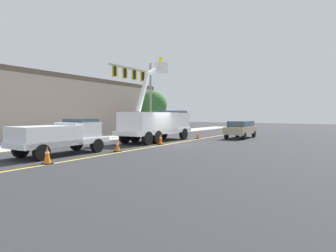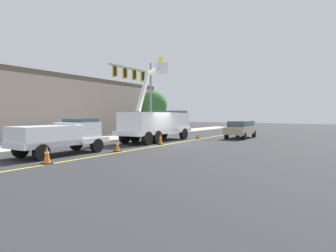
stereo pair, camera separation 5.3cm
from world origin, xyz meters
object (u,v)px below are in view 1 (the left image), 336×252
passing_minivan (241,128)px  traffic_cone_leading (47,155)px  utility_bucket_truck (157,123)px  traffic_cone_trailing (198,135)px  service_pickup_truck (60,136)px  traffic_cone_mid_rear (161,139)px  traffic_cone_mid_front (117,146)px  traffic_signal_mast (138,83)px

passing_minivan → traffic_cone_leading: size_ratio=5.77×
utility_bucket_truck → traffic_cone_trailing: 4.81m
service_pickup_truck → traffic_cone_mid_rear: 7.93m
service_pickup_truck → passing_minivan: service_pickup_truck is taller
utility_bucket_truck → traffic_cone_mid_front: bearing=-161.8°
utility_bucket_truck → traffic_cone_mid_rear: bearing=-136.2°
traffic_cone_mid_rear → traffic_signal_mast: (4.16, 6.04, 5.07)m
traffic_cone_mid_front → traffic_signal_mast: size_ratio=0.10×
traffic_cone_trailing → traffic_signal_mast: (-2.17, 5.73, 5.15)m
traffic_cone_mid_rear → passing_minivan: bearing=-16.3°
traffic_cone_mid_front → passing_minivan: bearing=-9.5°
utility_bucket_truck → traffic_signal_mast: bearing=62.3°
passing_minivan → traffic_signal_mast: traffic_signal_mast is taller
passing_minivan → traffic_signal_mast: 11.21m
traffic_cone_leading → traffic_cone_trailing: (16.21, 1.22, -0.07)m
traffic_cone_trailing → traffic_cone_mid_rear: bearing=-177.2°
traffic_cone_mid_rear → traffic_signal_mast: bearing=55.5°
utility_bucket_truck → traffic_cone_mid_rear: utility_bucket_truck is taller
passing_minivan → traffic_cone_trailing: size_ratio=7.00×
traffic_cone_trailing → utility_bucket_truck: bearing=160.1°
traffic_cone_trailing → traffic_signal_mast: traffic_signal_mast is taller
traffic_signal_mast → traffic_cone_trailing: bearing=-69.2°
service_pickup_truck → passing_minivan: (17.22, -4.00, -0.15)m
service_pickup_truck → traffic_cone_trailing: 14.18m
traffic_cone_leading → utility_bucket_truck: bearing=13.3°
traffic_cone_mid_rear → traffic_cone_leading: bearing=-174.8°
traffic_cone_mid_front → traffic_cone_mid_rear: bearing=4.3°
traffic_signal_mast → utility_bucket_truck: bearing=-117.7°
passing_minivan → traffic_cone_mid_rear: size_ratio=5.75×
service_pickup_truck → traffic_cone_leading: service_pickup_truck is taller
service_pickup_truck → traffic_cone_leading: (-2.08, -2.14, -0.70)m
passing_minivan → traffic_cone_mid_front: 14.53m
passing_minivan → traffic_cone_leading: (-19.30, 1.85, -0.55)m
traffic_cone_mid_front → traffic_cone_trailing: (11.23, 0.68, -0.04)m
utility_bucket_truck → traffic_cone_trailing: size_ratio=11.88×
traffic_cone_leading → traffic_cone_mid_front: size_ratio=1.08×
traffic_cone_mid_rear → traffic_cone_trailing: bearing=2.8°
traffic_cone_mid_rear → traffic_signal_mast: 8.92m
traffic_cone_trailing → service_pickup_truck: bearing=176.3°
passing_minivan → utility_bucket_truck: bearing=148.0°
traffic_cone_leading → traffic_cone_mid_rear: size_ratio=1.00×
service_pickup_truck → traffic_cone_trailing: (14.13, -0.92, -0.77)m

